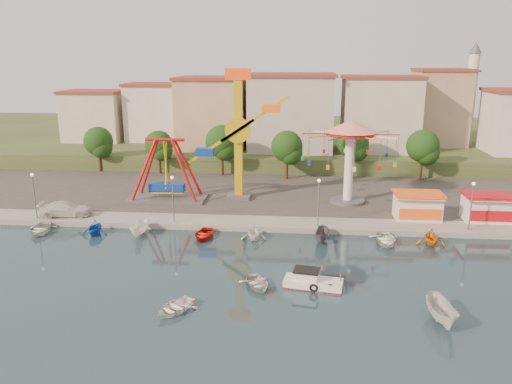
# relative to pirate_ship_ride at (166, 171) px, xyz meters

# --- Properties ---
(ground) EXTENTS (200.00, 200.00, 0.00)m
(ground) POSITION_rel_pirate_ship_ride_xyz_m (11.06, -21.91, -4.39)
(ground) COLOR #122833
(ground) RESTS_ON ground
(quay_deck) EXTENTS (200.00, 100.00, 0.60)m
(quay_deck) POSITION_rel_pirate_ship_ride_xyz_m (11.06, 40.09, -4.09)
(quay_deck) COLOR #9E998E
(quay_deck) RESTS_ON ground
(asphalt_pad) EXTENTS (90.00, 28.00, 0.01)m
(asphalt_pad) POSITION_rel_pirate_ship_ride_xyz_m (11.06, 8.09, -3.79)
(asphalt_pad) COLOR #4C4944
(asphalt_pad) RESTS_ON quay_deck
(hill_terrace) EXTENTS (200.00, 60.00, 3.00)m
(hill_terrace) POSITION_rel_pirate_ship_ride_xyz_m (11.06, 45.09, -2.89)
(hill_terrace) COLOR #384C26
(hill_terrace) RESTS_ON ground
(pirate_ship_ride) EXTENTS (10.00, 5.00, 8.00)m
(pirate_ship_ride) POSITION_rel_pirate_ship_ride_xyz_m (0.00, 0.00, 0.00)
(pirate_ship_ride) COLOR #59595E
(pirate_ship_ride) RESTS_ON quay_deck
(kamikaze_tower) EXTENTS (8.52, 3.10, 16.50)m
(kamikaze_tower) POSITION_rel_pirate_ship_ride_xyz_m (9.60, 1.15, 3.98)
(kamikaze_tower) COLOR #59595E
(kamikaze_tower) RESTS_ON quay_deck
(wave_swinger) EXTENTS (11.60, 11.60, 10.40)m
(wave_swinger) POSITION_rel_pirate_ship_ride_xyz_m (23.09, 0.54, 3.80)
(wave_swinger) COLOR #59595E
(wave_swinger) RESTS_ON quay_deck
(booth_left) EXTENTS (5.40, 3.78, 3.08)m
(booth_left) POSITION_rel_pirate_ship_ride_xyz_m (30.39, -5.42, -2.23)
(booth_left) COLOR white
(booth_left) RESTS_ON quay_deck
(booth_mid) EXTENTS (5.40, 3.78, 3.08)m
(booth_mid) POSITION_rel_pirate_ship_ride_xyz_m (38.03, -5.42, -2.23)
(booth_mid) COLOR white
(booth_mid) RESTS_ON quay_deck
(lamp_post_0) EXTENTS (0.14, 0.14, 5.00)m
(lamp_post_0) POSITION_rel_pirate_ship_ride_xyz_m (-12.94, -8.91, -1.29)
(lamp_post_0) COLOR #59595E
(lamp_post_0) RESTS_ON quay_deck
(lamp_post_1) EXTENTS (0.14, 0.14, 5.00)m
(lamp_post_1) POSITION_rel_pirate_ship_ride_xyz_m (3.06, -8.91, -1.29)
(lamp_post_1) COLOR #59595E
(lamp_post_1) RESTS_ON quay_deck
(lamp_post_2) EXTENTS (0.14, 0.14, 5.00)m
(lamp_post_2) POSITION_rel_pirate_ship_ride_xyz_m (19.06, -8.91, -1.29)
(lamp_post_2) COLOR #59595E
(lamp_post_2) RESTS_ON quay_deck
(lamp_post_3) EXTENTS (0.14, 0.14, 5.00)m
(lamp_post_3) POSITION_rel_pirate_ship_ride_xyz_m (35.06, -8.91, -1.29)
(lamp_post_3) COLOR #59595E
(lamp_post_3) RESTS_ON quay_deck
(tree_0) EXTENTS (4.60, 4.60, 7.19)m
(tree_0) POSITION_rel_pirate_ship_ride_xyz_m (-14.94, 15.07, 1.08)
(tree_0) COLOR #382314
(tree_0) RESTS_ON quay_deck
(tree_1) EXTENTS (4.35, 4.35, 6.80)m
(tree_1) POSITION_rel_pirate_ship_ride_xyz_m (-4.94, 14.34, 0.81)
(tree_1) COLOR #382314
(tree_1) RESTS_ON quay_deck
(tree_2) EXTENTS (5.02, 5.02, 7.85)m
(tree_2) POSITION_rel_pirate_ship_ride_xyz_m (5.06, 13.90, 1.52)
(tree_2) COLOR #382314
(tree_2) RESTS_ON quay_deck
(tree_3) EXTENTS (4.68, 4.68, 7.32)m
(tree_3) POSITION_rel_pirate_ship_ride_xyz_m (15.06, 12.46, 1.16)
(tree_3) COLOR #382314
(tree_3) RESTS_ON quay_deck
(tree_4) EXTENTS (4.86, 4.86, 7.60)m
(tree_4) POSITION_rel_pirate_ship_ride_xyz_m (25.06, 15.45, 1.35)
(tree_4) COLOR #382314
(tree_4) RESTS_ON quay_deck
(tree_5) EXTENTS (4.83, 4.83, 7.54)m
(tree_5) POSITION_rel_pirate_ship_ride_xyz_m (35.06, 13.63, 1.31)
(tree_5) COLOR #382314
(tree_5) RESTS_ON quay_deck
(building_0) EXTENTS (9.26, 9.53, 11.87)m
(building_0) POSITION_rel_pirate_ship_ride_xyz_m (-22.31, 24.16, 4.54)
(building_0) COLOR beige
(building_0) RESTS_ON hill_terrace
(building_1) EXTENTS (12.33, 9.01, 8.63)m
(building_1) POSITION_rel_pirate_ship_ride_xyz_m (-10.27, 29.48, 2.92)
(building_1) COLOR silver
(building_1) RESTS_ON hill_terrace
(building_2) EXTENTS (11.95, 9.28, 11.23)m
(building_2) POSITION_rel_pirate_ship_ride_xyz_m (2.87, 30.06, 4.22)
(building_2) COLOR tan
(building_2) RESTS_ON hill_terrace
(building_3) EXTENTS (12.59, 10.50, 9.20)m
(building_3) POSITION_rel_pirate_ship_ride_xyz_m (16.66, 26.90, 3.20)
(building_3) COLOR beige
(building_3) RESTS_ON hill_terrace
(building_4) EXTENTS (10.75, 9.23, 9.24)m
(building_4) POSITION_rel_pirate_ship_ride_xyz_m (30.13, 30.30, 3.22)
(building_4) COLOR beige
(building_4) RESTS_ON hill_terrace
(building_5) EXTENTS (12.77, 10.96, 11.21)m
(building_5) POSITION_rel_pirate_ship_ride_xyz_m (43.42, 28.43, 4.21)
(building_5) COLOR tan
(building_5) RESTS_ON hill_terrace
(minaret) EXTENTS (2.80, 2.80, 18.00)m
(minaret) POSITION_rel_pirate_ship_ride_xyz_m (47.06, 32.09, 8.15)
(minaret) COLOR silver
(minaret) RESTS_ON hill_terrace
(cabin_motorboat) EXTENTS (5.03, 2.59, 1.69)m
(cabin_motorboat) POSITION_rel_pirate_ship_ride_xyz_m (18.13, -22.87, -3.94)
(cabin_motorboat) COLOR white
(cabin_motorboat) RESTS_ON ground
(rowboat_a) EXTENTS (3.75, 4.25, 0.73)m
(rowboat_a) POSITION_rel_pirate_ship_ride_xyz_m (13.62, -23.20, -4.03)
(rowboat_a) COLOR silver
(rowboat_a) RESTS_ON ground
(rowboat_b) EXTENTS (3.96, 4.34, 0.74)m
(rowboat_b) POSITION_rel_pirate_ship_ride_xyz_m (7.81, -27.84, -4.03)
(rowboat_b) COLOR white
(rowboat_b) RESTS_ON ground
(skiff) EXTENTS (1.95, 4.44, 1.67)m
(skiff) POSITION_rel_pirate_ship_ride_xyz_m (27.28, -27.80, -3.56)
(skiff) COLOR silver
(skiff) RESTS_ON ground
(van) EXTENTS (6.10, 3.24, 1.68)m
(van) POSITION_rel_pirate_ship_ride_xyz_m (-9.92, -7.91, -2.95)
(van) COLOR silver
(van) RESTS_ON quay_deck
(moored_boat_0) EXTENTS (3.67, 4.58, 0.84)m
(moored_boat_0) POSITION_rel_pirate_ship_ride_xyz_m (-10.94, -12.11, -3.97)
(moored_boat_0) COLOR silver
(moored_boat_0) RESTS_ON ground
(moored_boat_1) EXTENTS (2.82, 3.23, 1.64)m
(moored_boat_1) POSITION_rel_pirate_ship_ride_xyz_m (-4.80, -12.11, -3.57)
(moored_boat_1) COLOR blue
(moored_boat_1) RESTS_ON ground
(moored_boat_2) EXTENTS (1.59, 3.99, 1.52)m
(moored_boat_2) POSITION_rel_pirate_ship_ride_xyz_m (0.11, -12.11, -3.63)
(moored_boat_2) COLOR white
(moored_boat_2) RESTS_ON ground
(moored_boat_3) EXTENTS (3.03, 4.03, 0.79)m
(moored_boat_3) POSITION_rel_pirate_ship_ride_xyz_m (7.01, -12.11, -4.00)
(moored_boat_3) COLOR #B51A0E
(moored_boat_3) RESTS_ON ground
(moored_boat_4) EXTENTS (2.92, 3.29, 1.61)m
(moored_boat_4) POSITION_rel_pirate_ship_ride_xyz_m (12.31, -12.11, -3.59)
(moored_boat_4) COLOR white
(moored_boat_4) RESTS_ON ground
(moored_boat_5) EXTENTS (1.81, 3.68, 1.36)m
(moored_boat_5) POSITION_rel_pirate_ship_ride_xyz_m (19.43, -12.11, -3.71)
(moored_boat_5) COLOR #545458
(moored_boat_5) RESTS_ON ground
(moored_boat_6) EXTENTS (3.08, 4.27, 0.87)m
(moored_boat_6) POSITION_rel_pirate_ship_ride_xyz_m (25.86, -12.11, -3.96)
(moored_boat_6) COLOR white
(moored_boat_6) RESTS_ON ground
(moored_boat_7) EXTENTS (3.16, 3.56, 1.73)m
(moored_boat_7) POSITION_rel_pirate_ship_ride_xyz_m (30.38, -12.11, -3.53)
(moored_boat_7) COLOR orange
(moored_boat_7) RESTS_ON ground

